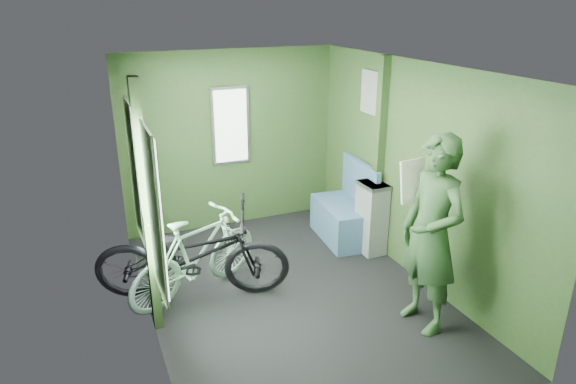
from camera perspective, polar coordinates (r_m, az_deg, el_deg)
name	(u,v)px	position (r m, az deg, el deg)	size (l,w,h in m)	color
room	(287,161)	(4.82, -0.12, 3.44)	(4.00, 4.02, 2.31)	black
bicycle_black	(195,298)	(5.43, -10.30, -11.56)	(0.67, 1.93, 1.01)	black
bicycle_mint	(200,296)	(5.47, -9.79, -11.27)	(0.44, 1.56, 0.94)	#8DC5A6
passenger	(432,235)	(4.70, 15.67, -4.63)	(0.49, 0.70, 1.83)	#2D4F2B
waste_box	(371,218)	(6.16, 9.26, -2.85)	(0.26, 0.36, 0.87)	gray
bench_seat	(345,217)	(6.50, 6.31, -2.75)	(0.61, 0.99, 0.99)	#2F4864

